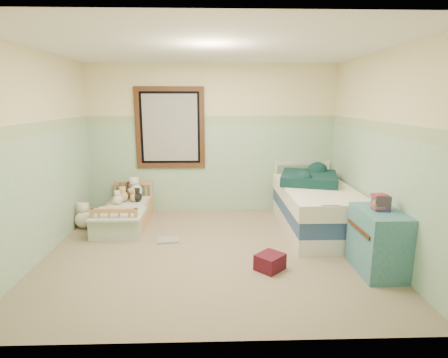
{
  "coord_description": "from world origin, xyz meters",
  "views": [
    {
      "loc": [
        0.02,
        -4.36,
        1.91
      ],
      "look_at": [
        0.16,
        0.35,
        0.87
      ],
      "focal_mm": 28.88,
      "sensor_mm": 36.0,
      "label": 1
    }
  ],
  "objects_px": {
    "red_pillow": "(270,262)",
    "plush_floor_cream": "(84,219)",
    "plush_floor_tan": "(96,223)",
    "floor_book": "(168,240)",
    "dresser": "(378,241)",
    "twin_bed_frame": "(315,223)",
    "toddler_bed_frame": "(126,219)"
  },
  "relations": [
    {
      "from": "red_pillow",
      "to": "plush_floor_cream",
      "type": "bearing_deg",
      "value": 150.63
    },
    {
      "from": "plush_floor_tan",
      "to": "floor_book",
      "type": "relative_size",
      "value": 0.82
    },
    {
      "from": "dresser",
      "to": "red_pillow",
      "type": "height_order",
      "value": "dresser"
    },
    {
      "from": "twin_bed_frame",
      "to": "dresser",
      "type": "bearing_deg",
      "value": -76.88
    },
    {
      "from": "twin_bed_frame",
      "to": "red_pillow",
      "type": "relative_size",
      "value": 6.5
    },
    {
      "from": "twin_bed_frame",
      "to": "red_pillow",
      "type": "height_order",
      "value": "twin_bed_frame"
    },
    {
      "from": "plush_floor_tan",
      "to": "plush_floor_cream",
      "type": "bearing_deg",
      "value": 146.0
    },
    {
      "from": "twin_bed_frame",
      "to": "floor_book",
      "type": "xyz_separation_m",
      "value": [
        -2.16,
        -0.38,
        -0.1
      ]
    },
    {
      "from": "dresser",
      "to": "floor_book",
      "type": "height_order",
      "value": "dresser"
    },
    {
      "from": "toddler_bed_frame",
      "to": "twin_bed_frame",
      "type": "height_order",
      "value": "twin_bed_frame"
    },
    {
      "from": "dresser",
      "to": "plush_floor_tan",
      "type": "bearing_deg",
      "value": 158.73
    },
    {
      "from": "toddler_bed_frame",
      "to": "floor_book",
      "type": "bearing_deg",
      "value": -43.73
    },
    {
      "from": "plush_floor_tan",
      "to": "twin_bed_frame",
      "type": "bearing_deg",
      "value": -0.77
    },
    {
      "from": "twin_bed_frame",
      "to": "plush_floor_cream",
      "type": "bearing_deg",
      "value": 176.82
    },
    {
      "from": "red_pillow",
      "to": "floor_book",
      "type": "relative_size",
      "value": 1.02
    },
    {
      "from": "twin_bed_frame",
      "to": "dresser",
      "type": "distance_m",
      "value": 1.41
    },
    {
      "from": "plush_floor_tan",
      "to": "floor_book",
      "type": "height_order",
      "value": "plush_floor_tan"
    },
    {
      "from": "dresser",
      "to": "red_pillow",
      "type": "relative_size",
      "value": 2.43
    },
    {
      "from": "floor_book",
      "to": "toddler_bed_frame",
      "type": "bearing_deg",
      "value": 128.97
    },
    {
      "from": "plush_floor_cream",
      "to": "floor_book",
      "type": "relative_size",
      "value": 0.93
    },
    {
      "from": "red_pillow",
      "to": "floor_book",
      "type": "bearing_deg",
      "value": 145.05
    },
    {
      "from": "plush_floor_cream",
      "to": "floor_book",
      "type": "xyz_separation_m",
      "value": [
        1.34,
        -0.58,
        -0.12
      ]
    },
    {
      "from": "twin_bed_frame",
      "to": "floor_book",
      "type": "bearing_deg",
      "value": -169.93
    },
    {
      "from": "twin_bed_frame",
      "to": "red_pillow",
      "type": "xyz_separation_m",
      "value": [
        -0.88,
        -1.28,
        -0.02
      ]
    },
    {
      "from": "plush_floor_cream",
      "to": "red_pillow",
      "type": "bearing_deg",
      "value": -29.37
    },
    {
      "from": "twin_bed_frame",
      "to": "dresser",
      "type": "height_order",
      "value": "dresser"
    },
    {
      "from": "plush_floor_cream",
      "to": "plush_floor_tan",
      "type": "relative_size",
      "value": 1.14
    },
    {
      "from": "toddler_bed_frame",
      "to": "dresser",
      "type": "relative_size",
      "value": 1.83
    },
    {
      "from": "toddler_bed_frame",
      "to": "plush_floor_cream",
      "type": "bearing_deg",
      "value": -168.01
    },
    {
      "from": "dresser",
      "to": "plush_floor_cream",
      "type": "bearing_deg",
      "value": 157.91
    },
    {
      "from": "dresser",
      "to": "twin_bed_frame",
      "type": "bearing_deg",
      "value": 103.12
    },
    {
      "from": "plush_floor_tan",
      "to": "toddler_bed_frame",
      "type": "bearing_deg",
      "value": 36.41
    }
  ]
}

